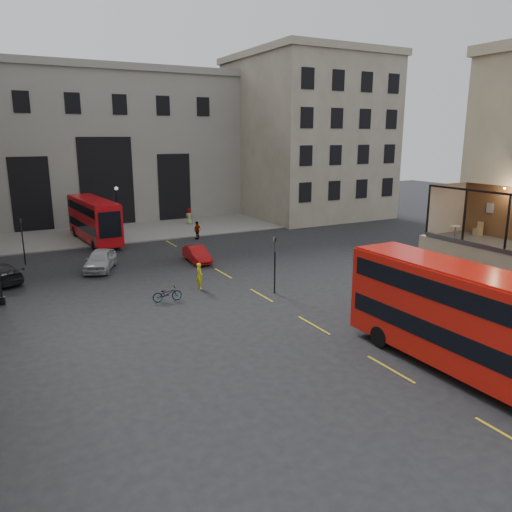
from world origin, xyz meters
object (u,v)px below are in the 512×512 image
cafe_table_far (455,230)px  pedestrian_d (189,217)px  bus_near (465,316)px  traffic_light_near (275,258)px  car_b (197,254)px  car_a (100,260)px  street_lamp_b (118,217)px  cyclist (200,276)px  bus_far (94,218)px  pedestrian_c (197,230)px  pedestrian_b (76,228)px  cafe_chair_d (478,231)px  traffic_light_far (22,235)px  bicycle (167,294)px

cafe_table_far → pedestrian_d: bearing=94.3°
bus_near → traffic_light_near: bearing=96.3°
car_b → car_a: bearing=173.9°
street_lamp_b → car_b: size_ratio=1.35×
cyclist → bus_far: bearing=15.9°
street_lamp_b → bus_near: bearing=-79.7°
pedestrian_c → pedestrian_d: size_ratio=0.94×
bus_far → car_b: bearing=-64.3°
bus_near → cyclist: 17.93m
cyclist → bus_near: bearing=-156.1°
street_lamp_b → pedestrian_b: street_lamp_b is taller
car_a → pedestrian_b: (0.45, 14.54, 0.08)m
bus_far → pedestrian_b: 4.16m
pedestrian_c → pedestrian_d: bearing=-136.8°
bus_far → cyclist: (3.29, -19.01, -1.48)m
bus_far → car_a: 11.09m
car_b → pedestrian_b: (-7.06, 15.79, 0.22)m
pedestrian_c → cafe_table_far: (4.88, -27.06, 4.13)m
bus_near → bus_far: (-8.77, 35.99, -0.27)m
cafe_chair_d → car_b: bearing=117.9°
cyclist → pedestrian_d: (8.25, 23.62, 0.08)m
car_b → cafe_chair_d: bearing=-58.7°
car_a → pedestrian_b: bearing=112.2°
pedestrian_d → pedestrian_b: bearing=43.7°
traffic_light_near → car_a: size_ratio=0.81×
traffic_light_far → car_a: (5.06, -4.52, -1.63)m
pedestrian_d → cafe_table_far: bearing=133.8°
cafe_chair_d → street_lamp_b: bearing=113.9°
traffic_light_far → bicycle: bearing=-63.0°
cyclist → traffic_light_far: bearing=44.4°
street_lamp_b → cafe_chair_d: (13.50, -30.50, 2.45)m
pedestrian_b → cafe_chair_d: bearing=-95.6°
traffic_light_far → pedestrian_c: traffic_light_far is taller
traffic_light_far → cafe_chair_d: bearing=-47.4°
traffic_light_far → street_lamp_b: street_lamp_b is taller
bus_far → bicycle: bearing=-88.6°
bus_near → traffic_light_far: bearing=117.6°
cyclist → bicycle: bearing=124.0°
pedestrian_c → cafe_table_far: 27.81m
traffic_light_far → pedestrian_b: bearing=61.2°
car_a → cyclist: size_ratio=2.61×
cyclist → car_b: bearing=-14.2°
street_lamp_b → bicycle: 20.34m
traffic_light_near → cafe_table_far: cafe_table_far is taller
bus_near → bus_far: size_ratio=1.10×
bicycle → cyclist: (2.81, 1.49, 0.41)m
bus_far → pedestrian_d: size_ratio=5.52×
traffic_light_far → cafe_chair_d: cafe_chair_d is taller
cafe_table_far → cafe_chair_d: 1.62m
car_a → cyclist: bearing=-34.7°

